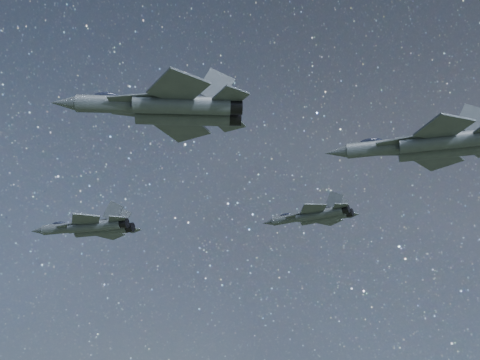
% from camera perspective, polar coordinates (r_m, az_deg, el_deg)
% --- Properties ---
extents(jet_lead, '(17.39, 12.18, 4.38)m').
position_cam_1_polar(jet_lead, '(86.29, -15.00, -4.65)').
color(jet_lead, '#363E43').
extents(jet_left, '(15.70, 10.93, 3.95)m').
position_cam_1_polar(jet_left, '(88.17, 7.55, -3.60)').
color(jet_left, '#363E43').
extents(jet_right, '(18.25, 11.99, 4.69)m').
position_cam_1_polar(jet_right, '(52.92, -7.45, 7.27)').
color(jet_right, '#363E43').
extents(jet_slot, '(20.35, 14.18, 5.12)m').
position_cam_1_polar(jet_slot, '(67.47, 18.54, 3.40)').
color(jet_slot, '#363E43').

